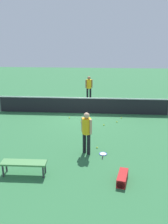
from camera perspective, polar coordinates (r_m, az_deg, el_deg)
ground_plane at (r=14.12m, az=-0.39°, el=-0.28°), size 40.00×40.00×0.00m
court_net at (r=13.96m, az=-0.40°, el=1.66°), size 10.09×0.09×1.07m
player_near_side at (r=9.08m, az=0.61°, el=-4.30°), size 0.48×0.48×1.70m
player_far_side at (r=16.76m, az=1.20°, el=6.28°), size 0.52×0.42×1.70m
tennis_racket_near_player at (r=9.46m, az=4.61°, el=-10.09°), size 0.34×0.59×0.03m
tennis_racket_far_player at (r=16.21m, az=3.80°, el=2.19°), size 0.60×0.42×0.03m
tennis_ball_near_player at (r=13.40m, az=8.99°, el=-1.39°), size 0.07×0.07×0.07m
tennis_ball_by_net at (r=12.26m, az=4.82°, el=-3.14°), size 0.07×0.07×0.07m
tennis_ball_midcourt at (r=12.77m, az=7.95°, el=-2.35°), size 0.07×0.07×0.07m
tennis_ball_baseline at (r=9.89m, az=3.15°, el=-8.59°), size 0.07×0.07×0.07m
tennis_ball_stray_left at (r=12.69m, az=-0.73°, el=-2.31°), size 0.07×0.07×0.07m
tennis_ball_stray_right at (r=13.28m, az=-3.55°, el=-1.39°), size 0.07×0.07×0.07m
courtside_bench at (r=8.25m, az=-14.32°, el=-12.00°), size 1.51×0.42×0.48m
equipment_bag at (r=7.88m, az=9.22°, el=-15.55°), size 0.45×0.84×0.28m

